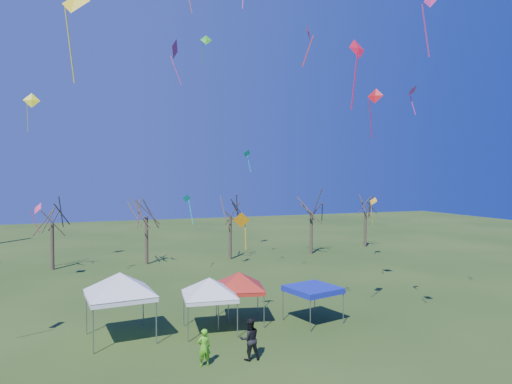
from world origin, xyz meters
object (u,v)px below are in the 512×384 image
Objects in this scene: tent_white_mid at (209,281)px; tent_red at (239,275)px; tent_blue at (313,290)px; person_green at (204,347)px; tent_white_west at (120,277)px; tree_2 at (146,199)px; tree_3 at (230,200)px; tree_4 at (311,199)px; person_dark at (250,339)px; tree_1 at (52,206)px; tree_5 at (365,200)px.

tent_red is at bearing 26.76° from tent_white_mid.
tent_blue is 1.89× the size of person_green.
tent_white_west is 2.73× the size of person_green.
tent_white_west is (-3.88, -20.37, -3.01)m from tree_2.
tree_3 is 2.09× the size of tent_red.
tree_4 is 24.78m from tent_red.
tree_4 reaches higher than tent_blue.
person_dark is at bearing -103.34° from tent_red.
tree_3 is at bearing 58.50° from tent_white_west.
tree_4 reaches higher than tree_1.
tent_red is at bearing -81.89° from tree_2.
tree_3 is at bearing 69.71° from tent_white_mid.
tent_red is (-23.25, -21.59, -2.97)m from tree_5.
tree_5 is 37.30m from tent_white_west.
tree_5 reaches higher than tent_blue.
tent_red is (11.23, -20.17, -3.03)m from tree_1.
tree_3 is 9.32m from tree_4.
tree_4 reaches higher than person_green.
tree_2 is 20.96m from tent_white_west.
tree_1 is 4.48× the size of person_green.
tree_2 is 2.10× the size of tent_white_mid.
tree_5 reaches higher than tent_red.
tree_5 is 34.08m from tent_white_mid.
person_dark is (9.96, -25.55, -4.81)m from tree_1.
tent_blue is at bearing -94.17° from tree_3.
tree_1 is 1.93× the size of tent_white_mid.
tree_2 is 25.88m from person_dark.
tree_3 reaches higher than tree_1.
tent_white_mid is at bearing -76.61° from person_dark.
tent_white_west reaches higher than tent_white_mid.
tree_3 is 2.48× the size of tent_blue.
tree_4 is at bearing -0.26° from tree_3.
tree_2 is at bearing -83.27° from person_dark.
tree_5 is 1.97× the size of tent_red.
tree_2 reaches higher than tent_white_west.
tree_3 is 22.21m from tent_white_mid.
tree_4 is at bearing -1.42° from tree_1.
person_dark is at bearing -122.98° from tree_4.
person_green is at bearing -91.36° from tree_2.
person_green is (-9.00, -24.86, -5.24)m from tree_3.
tent_white_west is at bearing -38.84° from person_dark.
tree_1 is at bearing 178.58° from tree_4.
tree_2 is 1.04× the size of tree_4.
tree_4 is at bearing -119.78° from person_dark.
tent_white_west is (4.52, -20.64, -2.51)m from tree_1.
tent_blue is at bearing -158.14° from person_green.
tree_3 is 2.03× the size of tent_white_mid.
tree_3 is at bearing -2.06° from tree_1.
tent_white_west is at bearing -143.64° from tree_5.
tent_white_west is 6.33m from person_green.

